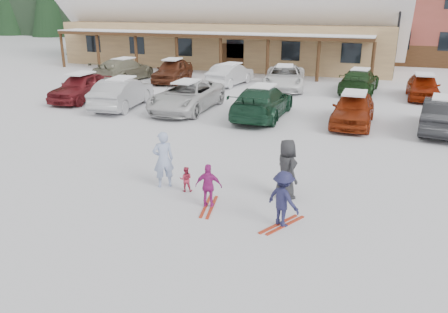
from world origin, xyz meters
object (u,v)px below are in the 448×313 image
(parked_car_5, at_px, (443,115))
(parked_car_7, at_px, (124,70))
(lamp_post, at_px, (398,32))
(parked_car_0, at_px, (82,87))
(child_navy, at_px, (283,199))
(bystander_dark, at_px, (287,169))
(parked_car_2, at_px, (187,96))
(parked_car_1, at_px, (122,93))
(parked_car_8, at_px, (173,71))
(parked_car_12, at_px, (423,87))
(child_magenta, at_px, (209,186))
(parked_car_3, at_px, (263,102))
(toddler_red, at_px, (186,179))
(day_lodge, at_px, (230,18))
(adult_skier, at_px, (163,160))
(parked_car_11, at_px, (359,81))
(parked_car_4, at_px, (353,109))
(parked_car_9, at_px, (230,74))
(parked_car_10, at_px, (284,77))

(parked_car_5, distance_m, parked_car_7, 20.78)
(lamp_post, height_order, parked_car_0, lamp_post)
(child_navy, relative_size, bystander_dark, 0.83)
(parked_car_2, bearing_deg, parked_car_0, 178.61)
(parked_car_1, bearing_deg, parked_car_8, -89.83)
(parked_car_0, relative_size, parked_car_12, 1.09)
(child_magenta, xyz_separation_m, parked_car_3, (-1.25, 9.97, 0.15))
(toddler_red, xyz_separation_m, parked_car_7, (-12.12, 15.98, 0.41))
(child_magenta, distance_m, parked_car_8, 20.08)
(toddler_red, relative_size, parked_car_7, 0.14)
(day_lodge, xyz_separation_m, adult_skier, (7.57, -27.44, -3.09))
(parked_car_11, bearing_deg, parked_car_8, 5.71)
(parked_car_4, bearing_deg, parked_car_11, 92.46)
(day_lodge, relative_size, toddler_red, 38.54)
(day_lodge, xyz_separation_m, parked_car_0, (-2.43, -18.07, -3.18))
(parked_car_0, bearing_deg, day_lodge, 80.08)
(parked_car_8, bearing_deg, parked_car_9, -4.25)
(parked_car_3, xyz_separation_m, parked_car_5, (7.83, 0.22, -0.02))
(parked_car_2, height_order, parked_car_3, parked_car_3)
(toddler_red, distance_m, child_magenta, 1.29)
(bystander_dark, distance_m, parked_car_12, 16.60)
(parked_car_2, bearing_deg, adult_skier, -69.43)
(adult_skier, height_order, parked_car_7, adult_skier)
(toddler_red, distance_m, parked_car_10, 16.79)
(parked_car_11, bearing_deg, parked_car_0, 31.98)
(day_lodge, distance_m, parked_car_0, 18.51)
(parked_car_4, bearing_deg, parked_car_10, 123.44)
(day_lodge, height_order, lamp_post, day_lodge)
(child_magenta, distance_m, parked_car_10, 17.62)
(day_lodge, bearing_deg, parked_car_5, -48.64)
(child_magenta, height_order, parked_car_11, parked_car_11)
(parked_car_2, bearing_deg, parked_car_1, -169.89)
(lamp_post, bearing_deg, child_magenta, -100.70)
(bystander_dark, bearing_deg, parked_car_2, -1.53)
(child_magenta, height_order, parked_car_8, parked_car_8)
(day_lodge, xyz_separation_m, parked_car_12, (15.57, -10.96, -3.24))
(parked_car_10, bearing_deg, parked_car_9, 166.79)
(parked_car_2, height_order, parked_car_5, parked_car_2)
(child_magenta, xyz_separation_m, parked_car_11, (2.67, 17.96, 0.10))
(parked_car_10, bearing_deg, parked_car_8, 170.14)
(day_lodge, xyz_separation_m, parked_car_4, (12.27, -18.22, -3.21))
(bystander_dark, height_order, parked_car_0, bystander_dark)
(parked_car_12, bearing_deg, parked_car_11, 169.00)
(parked_car_1, bearing_deg, adult_skier, 121.08)
(parked_car_2, bearing_deg, parked_car_7, 139.71)
(day_lodge, relative_size, child_navy, 20.45)
(toddler_red, xyz_separation_m, parked_car_2, (-4.23, 9.32, 0.37))
(lamp_post, distance_m, parked_car_10, 9.81)
(parked_car_11, bearing_deg, parked_car_1, 40.69)
(parked_car_10, bearing_deg, parked_car_1, -139.72)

